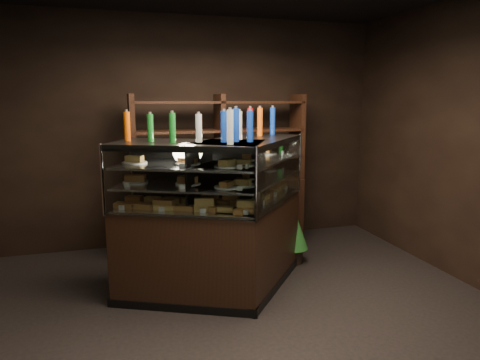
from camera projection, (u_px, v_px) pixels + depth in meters
name	position (u px, v px, depth m)	size (l,w,h in m)	color
ground	(251.00, 330.00, 3.64)	(5.00, 5.00, 0.00)	black
room_shell	(252.00, 99.00, 3.28)	(5.02, 5.02, 3.01)	black
display_case	(220.00, 241.00, 4.34)	(2.17, 1.56, 1.55)	black
food_display	(220.00, 181.00, 4.22)	(1.78, 1.10, 0.47)	#C89147
bottles_top	(219.00, 126.00, 4.13)	(1.60, 0.96, 0.30)	#D8590A
potted_conifer	(293.00, 227.00, 5.09)	(0.36, 0.36, 0.77)	black
back_shelving	(220.00, 204.00, 5.52)	(2.21, 0.49, 2.00)	black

